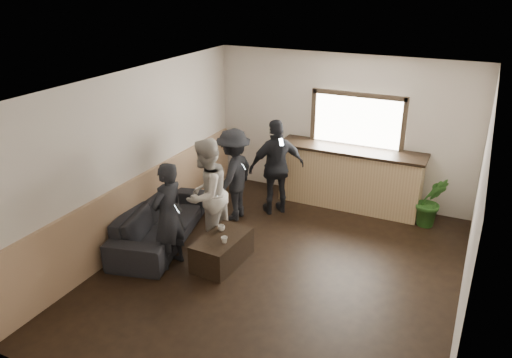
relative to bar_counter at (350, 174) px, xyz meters
The scene contains 12 objects.
ground 2.79m from the bar_counter, 96.35° to the right, with size 5.00×6.00×0.01m, color black.
room_shell 3.00m from the bar_counter, 111.04° to the right, with size 5.01×6.01×2.80m.
bar_counter is the anchor object (origin of this frame).
sofa 3.63m from the bar_counter, 132.68° to the right, with size 2.29×0.90×0.67m, color black.
coffee_table 3.10m from the bar_counter, 112.49° to the right, with size 0.56×1.00×0.44m, color black.
cup_a 2.96m from the bar_counter, 115.67° to the right, with size 0.11×0.11×0.09m, color silver.
cup_b 3.15m from the bar_counter, 109.69° to the right, with size 0.10×0.10×0.09m, color silver.
potted_plant 1.54m from the bar_counter, ahead, with size 0.51×0.41×0.93m, color #2D6623.
person_a 3.71m from the bar_counter, 119.99° to the right, with size 0.51×0.66×1.65m.
person_b 2.98m from the bar_counter, 123.80° to the right, with size 0.74×0.92×1.81m.
person_c 2.23m from the bar_counter, 140.92° to the right, with size 0.63×1.08×1.67m.
person_d 1.43m from the bar_counter, 143.22° to the right, with size 1.06×1.01×1.77m.
Camera 1 is at (2.41, -5.88, 4.12)m, focal length 35.00 mm.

